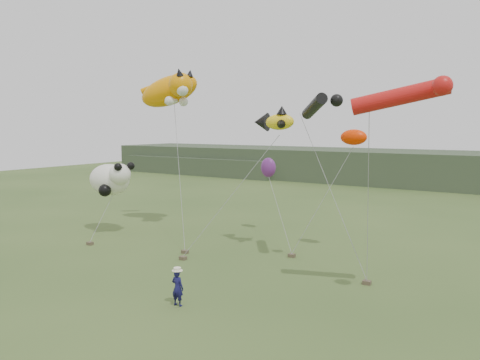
% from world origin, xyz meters
% --- Properties ---
extents(ground, '(120.00, 120.00, 0.00)m').
position_xyz_m(ground, '(0.00, 0.00, 0.00)').
color(ground, '#385123').
rests_on(ground, ground).
extents(headland, '(90.00, 13.00, 4.00)m').
position_xyz_m(headland, '(-3.11, 44.69, 1.92)').
color(headland, '#2D3D28').
rests_on(headland, ground).
extents(festival_attendant, '(0.54, 0.36, 1.44)m').
position_xyz_m(festival_attendant, '(0.50, -0.81, 0.72)').
color(festival_attendant, '#141246').
rests_on(festival_attendant, ground).
extents(sandbag_anchors, '(16.34, 4.38, 0.18)m').
position_xyz_m(sandbag_anchors, '(-2.09, 5.31, 0.09)').
color(sandbag_anchors, brown).
rests_on(sandbag_anchors, ground).
extents(cat_kite, '(5.55, 3.28, 3.04)m').
position_xyz_m(cat_kite, '(-8.99, 9.97, 9.41)').
color(cat_kite, orange).
rests_on(cat_kite, ground).
extents(fish_kite, '(2.70, 1.80, 1.37)m').
position_xyz_m(fish_kite, '(-0.28, 8.22, 7.24)').
color(fish_kite, yellow).
rests_on(fish_kite, ground).
extents(tube_kites, '(7.92, 5.33, 1.45)m').
position_xyz_m(tube_kites, '(5.95, 5.05, 8.08)').
color(tube_kites, black).
rests_on(tube_kites, ground).
extents(panda_kite, '(3.61, 2.34, 2.24)m').
position_xyz_m(panda_kite, '(-11.48, 6.70, 3.55)').
color(panda_kite, white).
rests_on(panda_kite, ground).
extents(misc_kites, '(7.72, 3.01, 3.16)m').
position_xyz_m(misc_kites, '(0.50, 11.21, 5.39)').
color(misc_kites, '#F52F00').
rests_on(misc_kites, ground).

